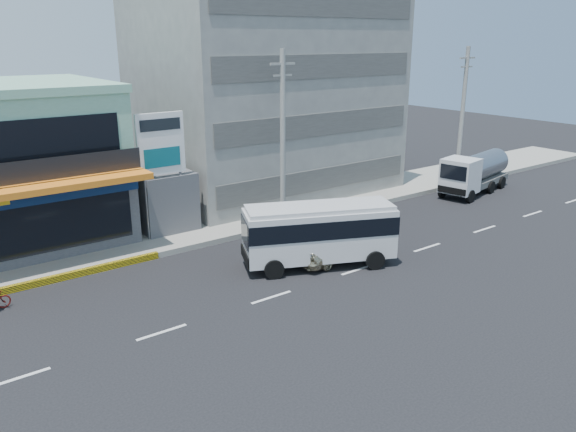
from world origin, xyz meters
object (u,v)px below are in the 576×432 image
Objects in this scene: concrete_building at (265,91)px; utility_pole_far at (462,116)px; satellite_dish at (158,169)px; sedan at (331,245)px; billboard at (161,151)px; tanker_truck at (474,172)px; utility_pole_near at (283,139)px; minibus at (319,230)px.

utility_pole_far is (12.00, -7.60, -1.85)m from concrete_building.
sedan is at bearing -62.53° from satellite_dish.
utility_pole_far is (22.50, -1.80, 0.22)m from billboard.
concrete_building is 12.17m from billboard.
sedan is at bearing -167.51° from tanker_truck.
satellite_dish is at bearing -158.20° from concrete_building.
tanker_truck is (21.22, -5.62, -2.08)m from satellite_dish.
utility_pole_far is 2.24× the size of sedan.
billboard is 0.69× the size of utility_pole_near.
utility_pole_near is 1.33× the size of minibus.
utility_pole_far is at bearing -82.05° from sedan.
concrete_building is 2.32× the size of billboard.
tanker_truck is at bearing -7.55° from utility_pole_near.
concrete_building is at bearing 65.61° from minibus.
concrete_building is 1.60× the size of utility_pole_near.
concrete_building is 15.54m from sedan.
billboard is 10.05m from sedan.
tanker_truck is at bearing -9.97° from billboard.
satellite_dish is at bearing 170.71° from utility_pole_far.
satellite_dish is 10.35m from minibus.
utility_pole_near is at bearing -15.48° from billboard.
billboard is 0.69× the size of utility_pole_far.
utility_pole_near is (-4.00, -7.60, -1.85)m from concrete_building.
sedan is at bearing -101.88° from utility_pole_near.
concrete_building is at bearing 28.92° from billboard.
concrete_building is at bearing 62.24° from utility_pole_near.
utility_pole_far reaches higher than sedan.
satellite_dish is 7.17m from utility_pole_near.
sedan is at bearing -161.80° from utility_pole_far.
billboard is at bearing 170.03° from tanker_truck.
utility_pole_near is 1.00× the size of utility_pole_far.
utility_pole_near is (6.00, -3.60, 1.57)m from satellite_dish.
utility_pole_near is at bearing 70.31° from minibus.
tanker_truck is at bearing 12.37° from minibus.
utility_pole_far reaches higher than tanker_truck.
utility_pole_near reaches higher than minibus.
minibus is at bearing 89.90° from sedan.
satellite_dish reaches higher than minibus.
concrete_building is at bearing 21.80° from satellite_dish.
minibus reaches higher than tanker_truck.
utility_pole_near is at bearing -117.76° from concrete_building.
tanker_truck is (21.72, -3.82, -3.43)m from billboard.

